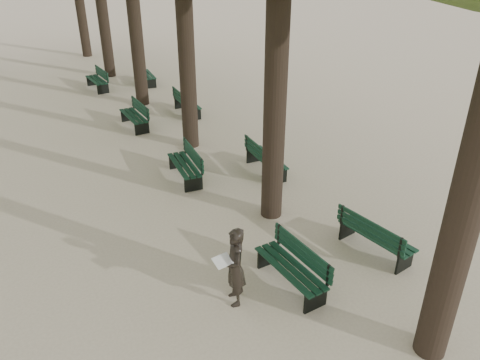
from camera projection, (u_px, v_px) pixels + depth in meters
ground at (289, 307)px, 8.86m from camera, size 120.00×120.00×0.00m
bench_left_0 at (290, 275)px, 9.29m from camera, size 0.64×1.82×0.92m
bench_left_1 at (185, 170)px, 13.41m from camera, size 0.76×1.85×0.92m
bench_left_2 at (134, 120)px, 17.04m from camera, size 0.60×1.81×0.92m
bench_left_3 at (97, 84)px, 21.26m from camera, size 0.68×1.83×0.92m
bench_right_0 at (375, 242)px, 10.28m from camera, size 0.80×1.86×0.92m
bench_right_1 at (266, 164)px, 13.80m from camera, size 0.71×1.84×0.92m
bench_right_2 at (187, 107)px, 18.32m from camera, size 0.67×1.83×0.92m
bench_right_3 at (147, 78)px, 22.06m from camera, size 0.77×1.85×0.92m
man_with_map at (235, 267)px, 8.64m from camera, size 0.67×0.71×1.62m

